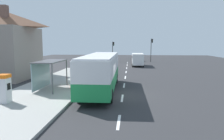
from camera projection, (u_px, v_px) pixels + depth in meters
ground_plane at (124, 72)px, 31.13m from camera, size 56.00×92.00×0.04m
sidewalk_platform at (52, 87)px, 19.79m from camera, size 6.20×30.00×0.18m
lane_stripe_seg_0 at (119, 122)px, 11.33m from camera, size 0.16×2.20×0.01m
lane_stripe_seg_1 at (122, 98)px, 16.27m from camera, size 0.16×2.20×0.01m
lane_stripe_seg_2 at (124, 85)px, 21.22m from camera, size 0.16×2.20×0.01m
lane_stripe_seg_3 at (125, 77)px, 26.16m from camera, size 0.16×2.20×0.01m
lane_stripe_seg_4 at (126, 72)px, 31.10m from camera, size 0.16×2.20×0.01m
lane_stripe_seg_5 at (127, 68)px, 36.04m from camera, size 0.16×2.20×0.01m
lane_stripe_seg_6 at (127, 65)px, 40.99m from camera, size 0.16×2.20×0.01m
lane_stripe_seg_7 at (127, 63)px, 45.93m from camera, size 0.16×2.20×0.01m
bus at (101, 70)px, 18.53m from camera, size 2.66×11.04×3.21m
white_van at (138, 59)px, 39.19m from camera, size 2.07×5.22×2.30m
sedan_near at (136, 58)px, 50.05m from camera, size 1.89×4.42×1.52m
sedan_far at (136, 56)px, 56.16m from camera, size 1.93×4.44×1.52m
ticket_machine at (5, 88)px, 14.29m from camera, size 0.66×0.76×1.94m
recycling_bin_orange at (74, 83)px, 19.14m from camera, size 0.52×0.52×0.95m
recycling_bin_red at (76, 81)px, 19.83m from camera, size 0.52×0.52×0.95m
recycling_bin_green at (78, 80)px, 20.52m from camera, size 0.52×0.52×0.95m
recycling_bin_yellow at (80, 79)px, 21.22m from camera, size 0.52×0.52×0.95m
traffic_light_near_side at (151, 47)px, 46.73m from camera, size 0.49×0.28×5.24m
traffic_light_far_side at (113, 48)px, 48.30m from camera, size 0.49×0.28×4.58m
bus_shelter at (47, 67)px, 18.48m from camera, size 1.80×4.00×2.50m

